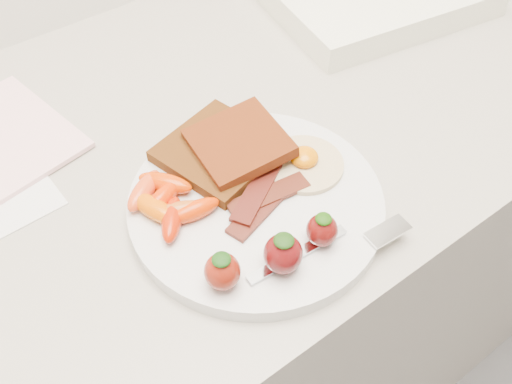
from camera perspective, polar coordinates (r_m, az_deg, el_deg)
counter at (r=1.06m, az=-3.90°, el=-11.71°), size 2.00×0.60×0.90m
plate at (r=0.61m, az=0.00°, el=-1.17°), size 0.27×0.27×0.02m
toast_lower at (r=0.64m, az=-3.63°, el=4.13°), size 0.14×0.14×0.01m
toast_upper at (r=0.62m, az=-1.73°, el=4.93°), size 0.11×0.11×0.02m
fried_egg at (r=0.63m, az=4.85°, el=2.98°), size 0.11×0.11×0.02m
bacon_strips at (r=0.59m, az=0.61°, el=-0.64°), size 0.11×0.07×0.01m
baby_carrots at (r=0.59m, az=-8.91°, el=-1.03°), size 0.09×0.11×0.02m
strawberries at (r=0.53m, az=1.81°, el=-6.09°), size 0.14×0.05×0.05m
fork at (r=0.56m, az=8.34°, el=-5.10°), size 0.17×0.05×0.00m
notepad at (r=0.75m, az=-23.65°, el=5.34°), size 0.15×0.20×0.01m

